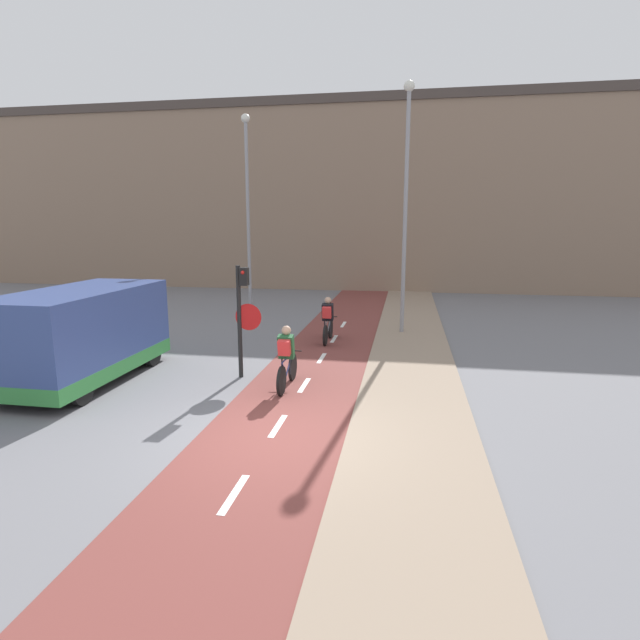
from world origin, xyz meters
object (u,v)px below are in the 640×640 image
(street_lamp_far, at_px, (248,198))
(street_lamp_sidewalk, at_px, (406,188))
(traffic_light_pole, at_px, (242,309))
(cyclist_far, at_px, (328,321))
(cyclist_near, at_px, (287,359))
(van, at_px, (83,336))

(street_lamp_far, bearing_deg, street_lamp_sidewalk, -22.92)
(traffic_light_pole, height_order, cyclist_far, traffic_light_pole)
(cyclist_near, bearing_deg, traffic_light_pole, 152.09)
(street_lamp_far, bearing_deg, traffic_light_pole, -73.34)
(traffic_light_pole, bearing_deg, cyclist_far, 69.91)
(street_lamp_sidewalk, xyz_separation_m, cyclist_near, (-2.61, -6.66, -4.31))
(street_lamp_far, height_order, cyclist_near, street_lamp_far)
(cyclist_near, bearing_deg, cyclist_far, 87.28)
(cyclist_near, bearing_deg, street_lamp_sidewalk, 68.62)
(traffic_light_pole, relative_size, street_lamp_sidewalk, 0.34)
(street_lamp_sidewalk, relative_size, cyclist_near, 4.65)
(street_lamp_far, relative_size, street_lamp_sidewalk, 0.97)
(street_lamp_sidewalk, xyz_separation_m, cyclist_far, (-2.38, -1.88, -4.31))
(street_lamp_far, xyz_separation_m, street_lamp_sidewalk, (6.50, -2.75, 0.13))
(traffic_light_pole, relative_size, cyclist_far, 1.61)
(van, bearing_deg, street_lamp_far, 83.15)
(cyclist_far, bearing_deg, cyclist_near, -92.72)
(street_lamp_sidewalk, height_order, cyclist_near, street_lamp_sidewalk)
(street_lamp_sidewalk, relative_size, cyclist_far, 4.78)
(traffic_light_pole, relative_size, van, 0.60)
(van, bearing_deg, cyclist_far, 43.84)
(van, bearing_deg, street_lamp_sidewalk, 42.22)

